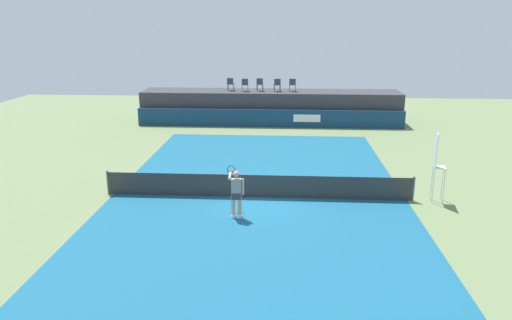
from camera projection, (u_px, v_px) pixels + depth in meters
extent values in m
plane|color=#6B7F51|center=(262.00, 175.00, 22.46)|extent=(48.00, 48.00, 0.00)
cube|color=#16597A|center=(258.00, 197.00, 19.59)|extent=(12.00, 22.00, 0.00)
cube|color=navy|center=(270.00, 118.00, 32.36)|extent=(18.00, 0.20, 1.20)
cube|color=white|center=(307.00, 118.00, 32.09)|extent=(1.80, 0.02, 0.50)
cube|color=#38383D|center=(270.00, 106.00, 33.94)|extent=(18.00, 2.80, 2.20)
cylinder|color=#2D3D56|center=(234.00, 87.00, 33.99)|extent=(0.04, 0.04, 0.44)
cylinder|color=#2D3D56|center=(229.00, 87.00, 34.05)|extent=(0.04, 0.04, 0.44)
cylinder|color=#2D3D56|center=(233.00, 88.00, 33.61)|extent=(0.04, 0.04, 0.44)
cylinder|color=#2D3D56|center=(227.00, 88.00, 33.66)|extent=(0.04, 0.04, 0.44)
cube|color=#2D3D56|center=(231.00, 84.00, 33.76)|extent=(0.47, 0.47, 0.03)
cube|color=#2D3D56|center=(230.00, 81.00, 33.50)|extent=(0.44, 0.06, 0.42)
cylinder|color=#2D3D56|center=(248.00, 88.00, 33.67)|extent=(0.04, 0.04, 0.44)
cylinder|color=#2D3D56|center=(242.00, 88.00, 33.66)|extent=(0.04, 0.04, 0.44)
cylinder|color=#2D3D56|center=(248.00, 88.00, 33.28)|extent=(0.04, 0.04, 0.44)
cylinder|color=#2D3D56|center=(242.00, 88.00, 33.28)|extent=(0.04, 0.04, 0.44)
cube|color=#2D3D56|center=(245.00, 85.00, 33.41)|extent=(0.47, 0.47, 0.03)
cube|color=#2D3D56|center=(245.00, 82.00, 33.15)|extent=(0.44, 0.06, 0.42)
cylinder|color=#2D3D56|center=(263.00, 87.00, 33.86)|extent=(0.04, 0.04, 0.44)
cylinder|color=#2D3D56|center=(257.00, 87.00, 33.90)|extent=(0.04, 0.04, 0.44)
cylinder|color=#2D3D56|center=(263.00, 88.00, 33.48)|extent=(0.04, 0.04, 0.44)
cylinder|color=#2D3D56|center=(257.00, 88.00, 33.51)|extent=(0.04, 0.04, 0.44)
cube|color=#2D3D56|center=(260.00, 84.00, 33.62)|extent=(0.45, 0.45, 0.03)
cube|color=#2D3D56|center=(260.00, 81.00, 33.36)|extent=(0.44, 0.04, 0.42)
cylinder|color=#2D3D56|center=(280.00, 88.00, 33.63)|extent=(0.04, 0.04, 0.44)
cylinder|color=#2D3D56|center=(274.00, 88.00, 33.62)|extent=(0.04, 0.04, 0.44)
cylinder|color=#2D3D56|center=(280.00, 88.00, 33.24)|extent=(0.04, 0.04, 0.44)
cylinder|color=#2D3D56|center=(274.00, 88.00, 33.23)|extent=(0.04, 0.04, 0.44)
cube|color=#2D3D56|center=(277.00, 85.00, 33.37)|extent=(0.48, 0.48, 0.03)
cube|color=#2D3D56|center=(277.00, 82.00, 33.11)|extent=(0.44, 0.06, 0.42)
cylinder|color=#2D3D56|center=(295.00, 88.00, 33.64)|extent=(0.04, 0.04, 0.44)
cylinder|color=#2D3D56|center=(290.00, 88.00, 33.67)|extent=(0.04, 0.04, 0.44)
cylinder|color=#2D3D56|center=(295.00, 88.00, 33.25)|extent=(0.04, 0.04, 0.44)
cylinder|color=#2D3D56|center=(289.00, 88.00, 33.29)|extent=(0.04, 0.04, 0.44)
cube|color=#2D3D56|center=(292.00, 85.00, 33.40)|extent=(0.45, 0.45, 0.03)
cube|color=#2D3D56|center=(293.00, 82.00, 33.14)|extent=(0.44, 0.04, 0.42)
cylinder|color=white|center=(444.00, 187.00, 18.74)|extent=(0.04, 0.04, 1.40)
cylinder|color=white|center=(442.00, 183.00, 19.12)|extent=(0.04, 0.04, 1.40)
cylinder|color=white|center=(433.00, 186.00, 18.81)|extent=(0.04, 0.04, 1.40)
cylinder|color=white|center=(432.00, 183.00, 19.19)|extent=(0.04, 0.04, 1.40)
cube|color=white|center=(440.00, 167.00, 18.76)|extent=(0.49, 0.49, 0.03)
cube|color=white|center=(436.00, 150.00, 18.61)|extent=(0.08, 0.44, 1.33)
cube|color=#2D2D2D|center=(258.00, 186.00, 19.45)|extent=(12.40, 0.02, 0.95)
cylinder|color=#4C4C51|center=(108.00, 183.00, 19.82)|extent=(0.10, 0.10, 1.00)
cylinder|color=#4C4C51|center=(413.00, 189.00, 19.08)|extent=(0.10, 0.10, 1.00)
cube|color=white|center=(240.00, 216.00, 17.58)|extent=(0.13, 0.27, 0.10)
cylinder|color=tan|center=(240.00, 204.00, 17.46)|extent=(0.14, 0.14, 0.82)
cube|color=white|center=(233.00, 216.00, 17.59)|extent=(0.13, 0.27, 0.10)
cylinder|color=tan|center=(233.00, 204.00, 17.46)|extent=(0.14, 0.14, 0.82)
cube|color=#333338|center=(236.00, 196.00, 17.37)|extent=(0.35, 0.24, 0.24)
cube|color=gray|center=(236.00, 186.00, 17.27)|extent=(0.37, 0.22, 0.56)
sphere|color=tan|center=(236.00, 174.00, 17.14)|extent=(0.22, 0.22, 0.22)
cylinder|color=tan|center=(243.00, 187.00, 17.27)|extent=(0.09, 0.09, 0.60)
cylinder|color=tan|center=(230.00, 176.00, 17.44)|extent=(0.12, 0.61, 0.14)
cylinder|color=black|center=(231.00, 172.00, 17.84)|extent=(0.30, 0.05, 0.03)
torus|color=black|center=(231.00, 169.00, 18.12)|extent=(0.30, 0.04, 0.30)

